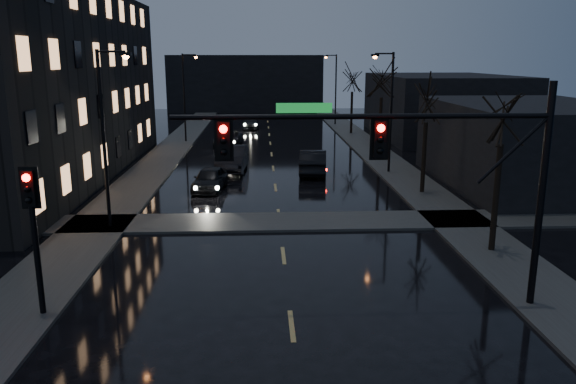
{
  "coord_description": "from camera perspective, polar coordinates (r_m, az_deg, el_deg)",
  "views": [
    {
      "loc": [
        -0.83,
        -7.03,
        7.64
      ],
      "look_at": [
        0.06,
        11.47,
        3.2
      ],
      "focal_mm": 35.0,
      "sensor_mm": 36.0,
      "label": 1
    }
  ],
  "objects": [
    {
      "name": "sidewalk_left",
      "position": [
        43.39,
        -12.91,
        3.09
      ],
      "size": [
        3.0,
        140.0,
        0.12
      ],
      "primitive_type": "cube",
      "color": "#2D2D2B",
      "rests_on": "ground"
    },
    {
      "name": "sidewalk_right",
      "position": [
        43.71,
        9.63,
        3.31
      ],
      "size": [
        3.0,
        140.0,
        0.12
      ],
      "primitive_type": "cube",
      "color": "#2D2D2B",
      "rests_on": "ground"
    },
    {
      "name": "sidewalk_cross",
      "position": [
        26.64,
        -0.86,
        -3.04
      ],
      "size": [
        40.0,
        3.0,
        0.12
      ],
      "primitive_type": "cube",
      "color": "#2D2D2B",
      "rests_on": "ground"
    },
    {
      "name": "apartment_block",
      "position": [
        40.24,
        -26.08,
        9.81
      ],
      "size": [
        12.0,
        30.0,
        12.0
      ],
      "primitive_type": "cube",
      "color": "black",
      "rests_on": "ground"
    },
    {
      "name": "commercial_right_near",
      "position": [
        37.2,
        23.39,
        4.44
      ],
      "size": [
        10.0,
        14.0,
        5.0
      ],
      "primitive_type": "cube",
      "color": "black",
      "rests_on": "ground"
    },
    {
      "name": "commercial_right_far",
      "position": [
        58.03,
        15.32,
        8.43
      ],
      "size": [
        12.0,
        18.0,
        6.0
      ],
      "primitive_type": "cube",
      "color": "black",
      "rests_on": "ground"
    },
    {
      "name": "far_block",
      "position": [
        85.13,
        -4.29,
        11.01
      ],
      "size": [
        22.0,
        10.0,
        8.0
      ],
      "primitive_type": "cube",
      "color": "black",
      "rests_on": "ground"
    },
    {
      "name": "signal_mast",
      "position": [
        16.92,
        13.36,
        3.69
      ],
      "size": [
        11.11,
        0.41,
        7.0
      ],
      "color": "black",
      "rests_on": "ground"
    },
    {
      "name": "signal_pole_left",
      "position": [
        17.96,
        -24.47,
        -2.7
      ],
      "size": [
        0.35,
        0.41,
        4.53
      ],
      "color": "black",
      "rests_on": "ground"
    },
    {
      "name": "tree_near",
      "position": [
        23.01,
        21.18,
        9.05
      ],
      "size": [
        3.52,
        3.52,
        8.08
      ],
      "color": "black",
      "rests_on": "ground"
    },
    {
      "name": "tree_mid_a",
      "position": [
        32.42,
        14.0,
        9.89
      ],
      "size": [
        3.3,
        3.3,
        7.58
      ],
      "color": "black",
      "rests_on": "ground"
    },
    {
      "name": "tree_mid_b",
      "position": [
        44.02,
        9.56,
        11.97
      ],
      "size": [
        3.74,
        3.74,
        8.59
      ],
      "color": "black",
      "rests_on": "ground"
    },
    {
      "name": "tree_far",
      "position": [
        57.79,
        6.57,
        11.84
      ],
      "size": [
        3.43,
        3.43,
        7.88
      ],
      "color": "black",
      "rests_on": "ground"
    },
    {
      "name": "streetlight_l_near",
      "position": [
        26.08,
        -17.86,
        6.53
      ],
      "size": [
        1.53,
        0.28,
        8.0
      ],
      "color": "black",
      "rests_on": "ground"
    },
    {
      "name": "streetlight_l_far",
      "position": [
        52.54,
        -10.3,
        10.15
      ],
      "size": [
        1.53,
        0.28,
        8.0
      ],
      "color": "black",
      "rests_on": "ground"
    },
    {
      "name": "streetlight_r_mid",
      "position": [
        38.08,
        10.14,
        8.97
      ],
      "size": [
        1.53,
        0.28,
        8.0
      ],
      "color": "black",
      "rests_on": "ground"
    },
    {
      "name": "streetlight_r_far",
      "position": [
        65.63,
        4.69,
        10.94
      ],
      "size": [
        1.53,
        0.28,
        8.0
      ],
      "color": "black",
      "rests_on": "ground"
    },
    {
      "name": "oncoming_car_a",
      "position": [
        33.36,
        -7.95,
        1.33
      ],
      "size": [
        2.14,
        4.23,
        1.38
      ],
      "primitive_type": "imported",
      "rotation": [
        0.0,
        0.0,
        -0.13
      ],
      "color": "black",
      "rests_on": "ground"
    },
    {
      "name": "oncoming_car_b",
      "position": [
        38.92,
        -5.69,
        3.39
      ],
      "size": [
        2.18,
        5.34,
        1.72
      ],
      "primitive_type": "imported",
      "rotation": [
        0.0,
        0.0,
        -0.07
      ],
      "color": "black",
      "rests_on": "ground"
    },
    {
      "name": "oncoming_car_c",
      "position": [
        50.36,
        -6.09,
        5.44
      ],
      "size": [
        2.62,
        4.88,
        1.3
      ],
      "primitive_type": "imported",
      "rotation": [
        0.0,
        0.0,
        -0.1
      ],
      "color": "black",
      "rests_on": "ground"
    },
    {
      "name": "oncoming_car_d",
      "position": [
        62.87,
        -3.82,
        7.07
      ],
      "size": [
        1.81,
        4.45,
        1.29
      ],
      "primitive_type": "imported",
      "rotation": [
        0.0,
        0.0,
        0.0
      ],
      "color": "black",
      "rests_on": "ground"
    },
    {
      "name": "lead_car",
      "position": [
        37.84,
        2.58,
        3.09
      ],
      "size": [
        2.27,
        5.15,
        1.64
      ],
      "primitive_type": "imported",
      "rotation": [
        0.0,
        0.0,
        3.03
      ],
      "color": "black",
      "rests_on": "ground"
    }
  ]
}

